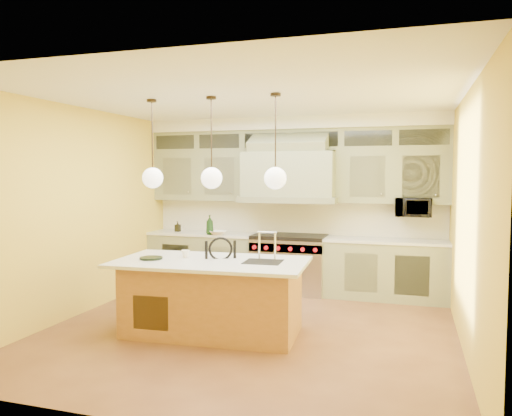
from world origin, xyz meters
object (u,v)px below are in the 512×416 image
(microwave, at_px, (413,207))
(kitchen_island, at_px, (213,296))
(range, at_px, (289,263))
(counter_stool, at_px, (221,280))

(microwave, bearing_deg, kitchen_island, -133.14)
(microwave, bearing_deg, range, -176.88)
(range, distance_m, kitchen_island, 2.43)
(range, relative_size, kitchen_island, 0.50)
(range, bearing_deg, counter_stool, -96.41)
(counter_stool, distance_m, microwave, 3.45)
(kitchen_island, bearing_deg, microwave, 43.34)
(counter_stool, bearing_deg, range, 58.91)
(kitchen_island, xyz_separation_m, microwave, (2.34, 2.50, 0.98))
(counter_stool, height_order, microwave, microwave)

